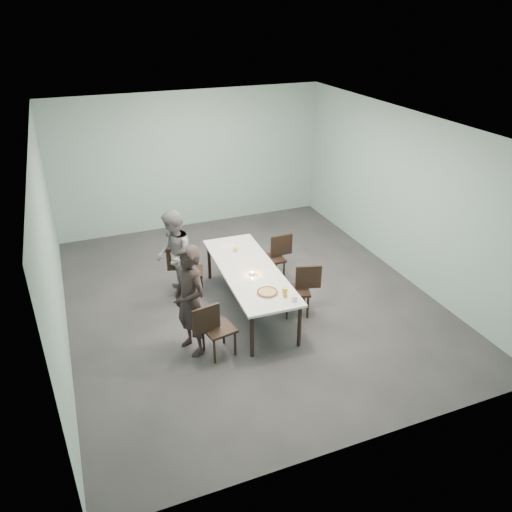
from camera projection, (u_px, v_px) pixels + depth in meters
name	position (u px, v px, depth m)	size (l,w,h in m)	color
ground	(248.00, 297.00, 8.75)	(7.00, 7.00, 0.00)	#333335
room_shell	(247.00, 188.00, 7.82)	(6.02, 7.02, 3.01)	#8EB3AF
table	(249.00, 272.00, 8.13)	(1.00, 2.63, 0.75)	white
chair_near_left	(214.00, 326.00, 7.11)	(0.64, 0.49, 0.87)	black
chair_far_left	(186.00, 268.00, 8.66)	(0.65, 0.52, 0.87)	black
chair_near_right	(301.00, 286.00, 8.10)	(0.65, 0.52, 0.87)	black
chair_far_right	(276.00, 254.00, 9.12)	(0.61, 0.43, 0.87)	black
diner_near	(190.00, 301.00, 7.06)	(0.62, 0.41, 1.70)	black
diner_far	(174.00, 256.00, 8.40)	(0.78, 0.61, 1.60)	gray
pizza	(267.00, 292.00, 7.43)	(0.34, 0.34, 0.04)	white
side_plate	(265.00, 287.00, 7.58)	(0.18, 0.18, 0.01)	white
beer_glass	(285.00, 292.00, 7.32)	(0.08, 0.08, 0.15)	yellow
water_tumbler	(294.00, 298.00, 7.23)	(0.08, 0.08, 0.09)	silver
tealight	(253.00, 273.00, 7.94)	(0.06, 0.06, 0.05)	silver
amber_tumbler	(235.00, 249.00, 8.66)	(0.07, 0.07, 0.08)	yellow
menu	(228.00, 246.00, 8.85)	(0.30, 0.22, 0.01)	silver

